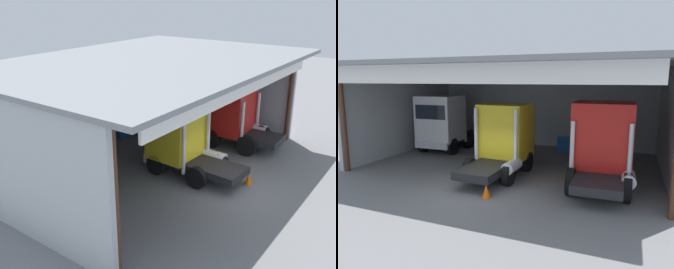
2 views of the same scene
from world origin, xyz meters
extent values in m
plane|color=slate|center=(0.00, 0.00, 0.00)|extent=(80.00, 80.00, 0.00)
cube|color=#ADB2B7|center=(0.00, 10.39, 2.69)|extent=(15.65, 0.24, 5.38)
cube|color=#ADB2B7|center=(-7.82, 5.19, 2.69)|extent=(0.24, 10.39, 5.38)
cube|color=#ADB2B7|center=(7.82, 5.19, 2.69)|extent=(0.24, 10.39, 5.38)
cube|color=gray|center=(0.00, 4.64, 5.48)|extent=(16.25, 11.50, 0.20)
cylinder|color=#4C2D1E|center=(-7.57, 0.15, 2.69)|extent=(0.24, 0.24, 5.38)
cube|color=white|center=(0.00, -0.45, 5.03)|extent=(14.08, 0.12, 0.90)
cube|color=white|center=(-5.46, 5.70, 2.25)|extent=(2.53, 2.39, 2.93)
cube|color=black|center=(-5.42, 4.53, 2.76)|extent=(2.09, 0.13, 0.88)
cube|color=silver|center=(-5.42, 4.50, 0.69)|extent=(2.34, 0.23, 0.44)
cube|color=#232326|center=(-5.52, 7.68, 0.72)|extent=(1.96, 3.64, 0.36)
cylinder|color=silver|center=(-4.39, 7.04, 1.96)|extent=(0.18, 0.18, 2.85)
cylinder|color=silver|center=(-6.61, 6.97, 1.96)|extent=(0.18, 0.18, 2.85)
cylinder|color=silver|center=(-6.62, 7.34, 0.84)|extent=(0.60, 1.22, 0.56)
cylinder|color=black|center=(-4.36, 5.28, 0.54)|extent=(0.33, 1.09, 1.08)
cylinder|color=black|center=(-6.52, 5.21, 0.54)|extent=(0.33, 1.09, 1.08)
cylinder|color=black|center=(-4.44, 7.71, 0.54)|extent=(0.33, 1.09, 1.08)
cylinder|color=black|center=(-6.60, 7.64, 0.54)|extent=(0.33, 1.09, 1.08)
cube|color=yellow|center=(0.15, 3.26, 2.15)|extent=(2.43, 2.27, 2.75)
cube|color=black|center=(0.19, 4.37, 2.64)|extent=(1.99, 0.14, 0.83)
cube|color=silver|center=(0.20, 4.40, 0.68)|extent=(2.23, 0.24, 0.44)
cube|color=#232326|center=(0.08, 1.29, 0.71)|extent=(1.89, 3.64, 0.36)
cylinder|color=silver|center=(-0.95, 2.06, 1.96)|extent=(0.18, 0.18, 2.87)
cylinder|color=silver|center=(1.16, 1.97, 1.96)|extent=(0.18, 0.18, 2.87)
cylinder|color=silver|center=(1.14, 1.55, 0.83)|extent=(0.61, 1.22, 0.56)
cylinder|color=black|center=(-0.85, 3.73, 0.53)|extent=(0.34, 1.07, 1.06)
cylinder|color=black|center=(1.19, 3.66, 0.53)|extent=(0.34, 1.07, 1.06)
cylinder|color=black|center=(-0.94, 1.33, 0.53)|extent=(0.34, 1.07, 1.06)
cylinder|color=black|center=(1.10, 1.26, 0.53)|extent=(0.34, 1.07, 1.06)
cube|color=red|center=(4.96, 2.82, 2.31)|extent=(2.58, 2.53, 2.95)
cube|color=black|center=(4.91, 4.06, 2.82)|extent=(2.13, 0.13, 0.89)
cube|color=silver|center=(4.91, 4.09, 0.73)|extent=(2.38, 0.24, 0.44)
cube|color=#232326|center=(5.01, 1.13, 0.76)|extent=(1.98, 3.14, 0.36)
cylinder|color=silver|center=(3.88, 1.41, 1.82)|extent=(0.18, 0.18, 2.49)
cylinder|color=silver|center=(6.13, 1.49, 1.82)|extent=(0.18, 0.18, 2.49)
cylinder|color=silver|center=(6.13, 1.46, 0.88)|extent=(0.60, 1.22, 0.56)
cylinder|color=black|center=(3.84, 3.27, 0.58)|extent=(0.34, 1.17, 1.16)
cylinder|color=black|center=(6.04, 3.34, 0.58)|extent=(0.34, 1.17, 1.16)
cylinder|color=black|center=(3.91, 1.09, 0.58)|extent=(0.34, 1.17, 1.16)
cylinder|color=black|center=(6.11, 1.16, 0.58)|extent=(0.34, 1.17, 1.16)
cylinder|color=#B21E19|center=(3.10, 8.94, 0.43)|extent=(0.58, 0.58, 0.85)
cube|color=#1E59A5|center=(2.10, 8.77, 0.50)|extent=(0.90, 0.60, 1.00)
cone|color=orange|center=(0.82, -0.51, 0.28)|extent=(0.36, 0.36, 0.56)
camera|label=1|loc=(-15.12, -7.26, 8.86)|focal=42.30mm
camera|label=2|loc=(6.05, -11.25, 4.75)|focal=33.06mm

